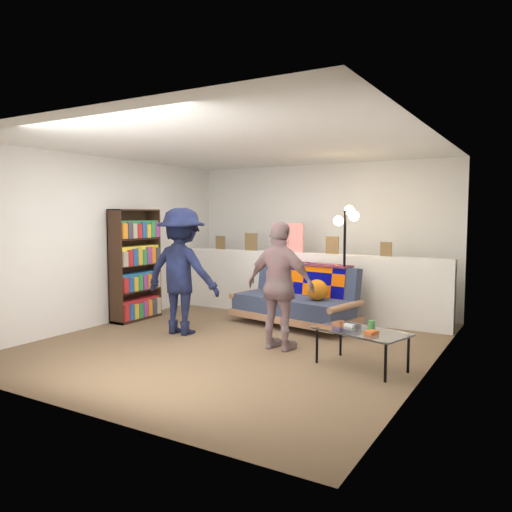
{
  "coord_description": "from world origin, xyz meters",
  "views": [
    {
      "loc": [
        3.24,
        -5.13,
        1.6
      ],
      "look_at": [
        0.0,
        0.4,
        1.05
      ],
      "focal_mm": 35.0,
      "sensor_mm": 36.0,
      "label": 1
    }
  ],
  "objects_px": {
    "bookshelf": "(135,268)",
    "person_left": "(182,271)",
    "futon_sofa": "(297,300)",
    "floor_lamp": "(346,242)",
    "person_right": "(280,286)",
    "coffee_table": "(362,333)"
  },
  "relations": [
    {
      "from": "bookshelf",
      "to": "person_left",
      "type": "relative_size",
      "value": 0.99
    },
    {
      "from": "coffee_table",
      "to": "person_left",
      "type": "relative_size",
      "value": 0.63
    },
    {
      "from": "futon_sofa",
      "to": "coffee_table",
      "type": "distance_m",
      "value": 2.06
    },
    {
      "from": "coffee_table",
      "to": "person_right",
      "type": "bearing_deg",
      "value": 169.37
    },
    {
      "from": "coffee_table",
      "to": "person_right",
      "type": "xyz_separation_m",
      "value": [
        -1.06,
        0.2,
        0.39
      ]
    },
    {
      "from": "person_left",
      "to": "floor_lamp",
      "type": "bearing_deg",
      "value": -146.46
    },
    {
      "from": "person_left",
      "to": "futon_sofa",
      "type": "bearing_deg",
      "value": -136.2
    },
    {
      "from": "bookshelf",
      "to": "coffee_table",
      "type": "relative_size",
      "value": 1.59
    },
    {
      "from": "futon_sofa",
      "to": "person_right",
      "type": "height_order",
      "value": "person_right"
    },
    {
      "from": "futon_sofa",
      "to": "person_right",
      "type": "distance_m",
      "value": 1.38
    },
    {
      "from": "person_right",
      "to": "person_left",
      "type": "bearing_deg",
      "value": 3.18
    },
    {
      "from": "futon_sofa",
      "to": "floor_lamp",
      "type": "relative_size",
      "value": 1.13
    },
    {
      "from": "person_left",
      "to": "person_right",
      "type": "distance_m",
      "value": 1.5
    },
    {
      "from": "bookshelf",
      "to": "floor_lamp",
      "type": "relative_size",
      "value": 0.97
    },
    {
      "from": "bookshelf",
      "to": "person_left",
      "type": "xyz_separation_m",
      "value": [
        1.16,
        -0.34,
        0.06
      ]
    },
    {
      "from": "futon_sofa",
      "to": "person_left",
      "type": "relative_size",
      "value": 1.16
    },
    {
      "from": "coffee_table",
      "to": "person_left",
      "type": "height_order",
      "value": "person_left"
    },
    {
      "from": "futon_sofa",
      "to": "floor_lamp",
      "type": "height_order",
      "value": "floor_lamp"
    },
    {
      "from": "floor_lamp",
      "to": "bookshelf",
      "type": "bearing_deg",
      "value": -160.66
    },
    {
      "from": "bookshelf",
      "to": "person_left",
      "type": "bearing_deg",
      "value": -16.3
    },
    {
      "from": "bookshelf",
      "to": "floor_lamp",
      "type": "xyz_separation_m",
      "value": [
        2.93,
        1.03,
        0.44
      ]
    },
    {
      "from": "floor_lamp",
      "to": "person_right",
      "type": "relative_size",
      "value": 1.13
    }
  ]
}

